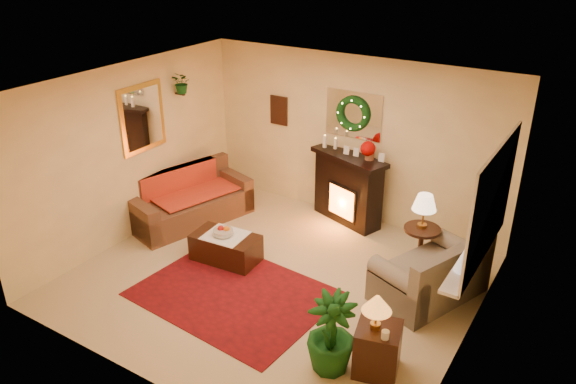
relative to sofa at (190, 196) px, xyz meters
The scene contains 31 objects.
floor 2.20m from the sofa, 18.87° to the right, with size 5.00×5.00×0.00m, color beige.
ceiling 3.06m from the sofa, 18.87° to the right, with size 5.00×5.00×0.00m, color white.
wall_back 2.71m from the sofa, 37.27° to the left, with size 5.00×5.00×0.00m, color #EFD88C.
wall_front 3.69m from the sofa, 55.31° to the right, with size 5.00×5.00×0.00m, color #EFD88C.
wall_left 1.21m from the sofa, 123.41° to the right, with size 4.50×4.50×0.00m, color #EFD88C.
wall_right 4.67m from the sofa, ahead, with size 4.50×4.50×0.00m, color #EFD88C.
area_rug 2.23m from the sofa, 35.20° to the right, with size 2.36×1.77×0.01m, color #50130B.
sofa is the anchor object (origin of this frame).
red_throw 0.15m from the sofa, 107.50° to the left, with size 0.85×1.38×0.02m, color red.
fireplace 2.49m from the sofa, 32.62° to the left, with size 1.15×0.36×1.05m, color black.
poinsettia 2.87m from the sofa, 28.27° to the left, with size 0.22×0.22×0.22m, color #B20400.
mantel_candle_a 2.29m from the sofa, 38.51° to the left, with size 0.06×0.06×0.19m, color beige.
mantel_candle_b 2.43m from the sofa, 35.73° to the left, with size 0.06×0.06×0.17m, color #FCFBCE.
mantel_mirror 2.85m from the sofa, 36.92° to the left, with size 0.92×0.02×0.72m, color white.
wreath 2.84m from the sofa, 36.19° to the left, with size 0.55×0.55×0.11m, color #194719.
wall_art 2.02m from the sofa, 65.76° to the left, with size 0.32×0.03×0.48m, color #381E11.
gold_mirror 1.45m from the sofa, 137.91° to the right, with size 0.03×0.84×1.00m, color gold.
hanging_plant 1.61m from the sofa, 130.40° to the left, with size 0.33×0.28×0.36m, color #194719.
loveseat 3.89m from the sofa, ahead, with size 0.82×1.41×0.82m, color tan.
window_frame 4.66m from the sofa, ahead, with size 0.03×1.86×1.36m, color white.
window_glass 4.65m from the sofa, ahead, with size 0.02×1.70×1.22m, color black.
window_sill 4.44m from the sofa, ahead, with size 0.22×1.86×0.04m, color white.
mini_tree 4.50m from the sofa, ahead, with size 0.19×0.19×0.29m, color white.
sill_plant 4.52m from the sofa, ahead, with size 0.29×0.23×0.53m, color #0F3E16.
side_table_round 3.63m from the sofa, ahead, with size 0.49×0.49×0.64m, color #562C22.
lamp_cream 3.64m from the sofa, ahead, with size 0.32×0.32×0.50m, color beige.
end_table_square 4.20m from the sofa, 21.75° to the right, with size 0.45×0.45×0.55m, color #4A2C11.
lamp_tiffany 4.18m from the sofa, 22.22° to the right, with size 0.31×0.31×0.45m, color orange.
coffee_table 1.38m from the sofa, 28.37° to the right, with size 0.93×0.51×0.39m, color #392410.
fruit_bowl 1.35m from the sofa, 29.30° to the right, with size 0.28×0.28×0.06m, color #BAB9AF.
floor_palm 3.89m from the sofa, 27.24° to the right, with size 1.53×1.53×2.74m, color #244F22.
Camera 1 is at (3.50, -5.25, 4.24)m, focal length 35.00 mm.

